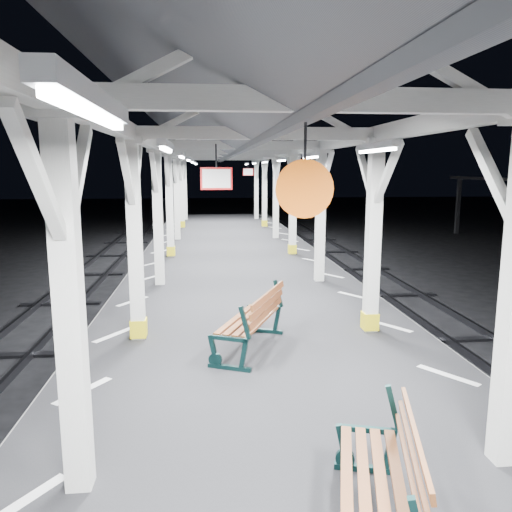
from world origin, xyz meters
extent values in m
plane|color=black|center=(0.00, 0.00, 0.00)|extent=(120.00, 120.00, 0.00)
cube|color=black|center=(0.00, 0.00, 0.50)|extent=(6.00, 50.00, 1.00)
cube|color=silver|center=(-2.45, 0.00, 1.00)|extent=(1.00, 48.00, 0.01)
cube|color=silver|center=(2.45, 0.00, 1.00)|extent=(1.00, 48.00, 0.01)
cube|color=silver|center=(-2.00, -2.00, 2.60)|extent=(0.22, 0.22, 3.20)
cube|color=silver|center=(-2.00, -2.00, 4.26)|extent=(0.40, 0.40, 0.12)
cube|color=silver|center=(-2.00, -1.45, 3.75)|extent=(0.10, 0.99, 0.99)
cube|color=silver|center=(-2.00, -2.55, 3.75)|extent=(0.10, 0.99, 0.99)
cube|color=silver|center=(-2.00, 2.00, 2.60)|extent=(0.22, 0.22, 3.20)
cube|color=silver|center=(-2.00, 2.00, 4.26)|extent=(0.40, 0.40, 0.12)
cube|color=gold|center=(-2.00, 2.00, 1.18)|extent=(0.26, 0.26, 0.30)
cube|color=silver|center=(-2.00, 2.55, 3.75)|extent=(0.10, 0.99, 0.99)
cube|color=silver|center=(-2.00, 1.45, 3.75)|extent=(0.10, 0.99, 0.99)
cube|color=silver|center=(-2.00, 6.00, 2.60)|extent=(0.22, 0.22, 3.20)
cube|color=silver|center=(-2.00, 6.00, 4.26)|extent=(0.40, 0.40, 0.12)
cube|color=silver|center=(-2.00, 6.55, 3.75)|extent=(0.10, 0.99, 0.99)
cube|color=silver|center=(-2.00, 5.45, 3.75)|extent=(0.10, 0.99, 0.99)
cube|color=silver|center=(-2.00, 10.00, 2.60)|extent=(0.22, 0.22, 3.20)
cube|color=silver|center=(-2.00, 10.00, 4.26)|extent=(0.40, 0.40, 0.12)
cube|color=gold|center=(-2.00, 10.00, 1.18)|extent=(0.26, 0.26, 0.30)
cube|color=silver|center=(-2.00, 10.55, 3.75)|extent=(0.10, 0.99, 0.99)
cube|color=silver|center=(-2.00, 9.45, 3.75)|extent=(0.10, 0.99, 0.99)
cube|color=silver|center=(-2.00, 14.00, 2.60)|extent=(0.22, 0.22, 3.20)
cube|color=silver|center=(-2.00, 14.00, 4.26)|extent=(0.40, 0.40, 0.12)
cube|color=silver|center=(-2.00, 14.55, 3.75)|extent=(0.10, 0.99, 0.99)
cube|color=silver|center=(-2.00, 13.45, 3.75)|extent=(0.10, 0.99, 0.99)
cube|color=silver|center=(-2.00, 18.00, 2.60)|extent=(0.22, 0.22, 3.20)
cube|color=silver|center=(-2.00, 18.00, 4.26)|extent=(0.40, 0.40, 0.12)
cube|color=gold|center=(-2.00, 18.00, 1.18)|extent=(0.26, 0.26, 0.30)
cube|color=silver|center=(-2.00, 18.55, 3.75)|extent=(0.10, 0.99, 0.99)
cube|color=silver|center=(-2.00, 17.45, 3.75)|extent=(0.10, 0.99, 0.99)
cube|color=silver|center=(-2.00, 22.00, 2.60)|extent=(0.22, 0.22, 3.20)
cube|color=silver|center=(-2.00, 22.00, 4.26)|extent=(0.40, 0.40, 0.12)
cube|color=silver|center=(-2.00, 22.55, 3.75)|extent=(0.10, 0.99, 0.99)
cube|color=silver|center=(-2.00, 21.45, 3.75)|extent=(0.10, 0.99, 0.99)
cube|color=silver|center=(2.00, -1.45, 3.75)|extent=(0.10, 0.99, 0.99)
cube|color=silver|center=(2.00, 2.00, 2.60)|extent=(0.22, 0.22, 3.20)
cube|color=silver|center=(2.00, 2.00, 4.26)|extent=(0.40, 0.40, 0.12)
cube|color=gold|center=(2.00, 2.00, 1.18)|extent=(0.26, 0.26, 0.30)
cube|color=silver|center=(2.00, 2.55, 3.75)|extent=(0.10, 0.99, 0.99)
cube|color=silver|center=(2.00, 1.45, 3.75)|extent=(0.10, 0.99, 0.99)
cube|color=silver|center=(2.00, 6.00, 2.60)|extent=(0.22, 0.22, 3.20)
cube|color=silver|center=(2.00, 6.00, 4.26)|extent=(0.40, 0.40, 0.12)
cube|color=silver|center=(2.00, 6.55, 3.75)|extent=(0.10, 0.99, 0.99)
cube|color=silver|center=(2.00, 5.45, 3.75)|extent=(0.10, 0.99, 0.99)
cube|color=silver|center=(2.00, 10.00, 2.60)|extent=(0.22, 0.22, 3.20)
cube|color=silver|center=(2.00, 10.00, 4.26)|extent=(0.40, 0.40, 0.12)
cube|color=gold|center=(2.00, 10.00, 1.18)|extent=(0.26, 0.26, 0.30)
cube|color=silver|center=(2.00, 10.55, 3.75)|extent=(0.10, 0.99, 0.99)
cube|color=silver|center=(2.00, 9.45, 3.75)|extent=(0.10, 0.99, 0.99)
cube|color=silver|center=(2.00, 14.00, 2.60)|extent=(0.22, 0.22, 3.20)
cube|color=silver|center=(2.00, 14.00, 4.26)|extent=(0.40, 0.40, 0.12)
cube|color=silver|center=(2.00, 14.55, 3.75)|extent=(0.10, 0.99, 0.99)
cube|color=silver|center=(2.00, 13.45, 3.75)|extent=(0.10, 0.99, 0.99)
cube|color=silver|center=(2.00, 18.00, 2.60)|extent=(0.22, 0.22, 3.20)
cube|color=silver|center=(2.00, 18.00, 4.26)|extent=(0.40, 0.40, 0.12)
cube|color=gold|center=(2.00, 18.00, 1.18)|extent=(0.26, 0.26, 0.30)
cube|color=silver|center=(2.00, 18.55, 3.75)|extent=(0.10, 0.99, 0.99)
cube|color=silver|center=(2.00, 17.45, 3.75)|extent=(0.10, 0.99, 0.99)
cube|color=silver|center=(2.00, 22.00, 2.60)|extent=(0.22, 0.22, 3.20)
cube|color=silver|center=(2.00, 22.00, 4.26)|extent=(0.40, 0.40, 0.12)
cube|color=silver|center=(2.00, 22.55, 3.75)|extent=(0.10, 0.99, 0.99)
cube|color=silver|center=(2.00, 21.45, 3.75)|extent=(0.10, 0.99, 0.99)
cube|color=silver|center=(-2.00, 0.00, 4.38)|extent=(0.18, 48.00, 0.24)
cube|color=silver|center=(2.00, 0.00, 4.38)|extent=(0.18, 48.00, 0.24)
cube|color=silver|center=(0.00, -2.00, 4.38)|extent=(4.20, 0.14, 0.20)
cube|color=silver|center=(0.00, 2.00, 4.38)|extent=(4.20, 0.14, 0.20)
cube|color=silver|center=(0.00, 6.00, 4.38)|extent=(4.20, 0.14, 0.20)
cube|color=silver|center=(0.00, 10.00, 4.38)|extent=(4.20, 0.14, 0.20)
cube|color=silver|center=(0.00, 14.00, 4.38)|extent=(4.20, 0.14, 0.20)
cube|color=silver|center=(0.00, 18.00, 4.38)|extent=(4.20, 0.14, 0.20)
cube|color=silver|center=(0.00, 22.00, 4.38)|extent=(4.20, 0.14, 0.20)
cube|color=silver|center=(0.00, 0.00, 5.30)|extent=(0.16, 48.00, 0.20)
cube|color=#46484D|center=(-1.30, 0.00, 4.92)|extent=(2.80, 49.00, 1.45)
cube|color=#46484D|center=(1.30, 0.00, 4.92)|extent=(2.80, 49.00, 1.45)
cube|color=silver|center=(-1.30, -4.00, 4.10)|extent=(0.10, 1.35, 0.08)
cube|color=white|center=(-1.30, -4.00, 4.05)|extent=(0.05, 1.25, 0.05)
cube|color=silver|center=(-1.30, 0.00, 4.10)|extent=(0.10, 1.35, 0.08)
cube|color=white|center=(-1.30, 0.00, 4.05)|extent=(0.05, 1.25, 0.05)
cube|color=silver|center=(-1.30, 4.00, 4.10)|extent=(0.10, 1.35, 0.08)
cube|color=white|center=(-1.30, 4.00, 4.05)|extent=(0.05, 1.25, 0.05)
cube|color=silver|center=(-1.30, 8.00, 4.10)|extent=(0.10, 1.35, 0.08)
cube|color=white|center=(-1.30, 8.00, 4.05)|extent=(0.05, 1.25, 0.05)
cube|color=silver|center=(-1.30, 12.00, 4.10)|extent=(0.10, 1.35, 0.08)
cube|color=white|center=(-1.30, 12.00, 4.05)|extent=(0.05, 1.25, 0.05)
cube|color=silver|center=(-1.30, 16.00, 4.10)|extent=(0.10, 1.35, 0.08)
cube|color=white|center=(-1.30, 16.00, 4.05)|extent=(0.05, 1.25, 0.05)
cube|color=silver|center=(-1.30, 20.00, 4.10)|extent=(0.10, 1.35, 0.08)
cube|color=white|center=(-1.30, 20.00, 4.05)|extent=(0.05, 1.25, 0.05)
cube|color=silver|center=(1.30, 0.00, 4.10)|extent=(0.10, 1.35, 0.08)
cube|color=white|center=(1.30, 0.00, 4.05)|extent=(0.05, 1.25, 0.05)
cube|color=silver|center=(1.30, 4.00, 4.10)|extent=(0.10, 1.35, 0.08)
cube|color=white|center=(1.30, 4.00, 4.05)|extent=(0.05, 1.25, 0.05)
cube|color=silver|center=(1.30, 8.00, 4.10)|extent=(0.10, 1.35, 0.08)
cube|color=white|center=(1.30, 8.00, 4.05)|extent=(0.05, 1.25, 0.05)
cube|color=silver|center=(1.30, 12.00, 4.10)|extent=(0.10, 1.35, 0.08)
cube|color=white|center=(1.30, 12.00, 4.05)|extent=(0.05, 1.25, 0.05)
cube|color=silver|center=(1.30, 16.00, 4.10)|extent=(0.10, 1.35, 0.08)
cube|color=white|center=(1.30, 16.00, 4.05)|extent=(0.05, 1.25, 0.05)
cube|color=silver|center=(1.30, 20.00, 4.10)|extent=(0.10, 1.35, 0.08)
cube|color=white|center=(1.30, 20.00, 4.05)|extent=(0.05, 1.25, 0.05)
cylinder|color=black|center=(0.00, -2.00, 4.05)|extent=(0.02, 0.02, 0.30)
cylinder|color=orange|center=(0.00, -2.00, 3.65)|extent=(0.50, 0.04, 0.50)
cylinder|color=black|center=(-0.67, 1.75, 4.02)|extent=(0.02, 0.02, 0.36)
cube|color=red|center=(-0.67, 1.75, 3.67)|extent=(0.50, 0.03, 0.35)
cube|color=white|center=(-0.67, 1.75, 3.67)|extent=(0.44, 0.04, 0.29)
cylinder|color=black|center=(1.20, 17.98, 4.02)|extent=(0.02, 0.02, 0.36)
cube|color=red|center=(1.20, 17.98, 3.67)|extent=(0.50, 0.03, 0.35)
cube|color=white|center=(1.20, 17.98, 3.67)|extent=(0.44, 0.05, 0.29)
cube|color=black|center=(14.00, 22.00, 1.65)|extent=(0.20, 0.20, 3.30)
sphere|color=silver|center=(14.00, 22.00, 3.22)|extent=(0.20, 0.20, 0.20)
cube|color=black|center=(0.63, -2.04, 1.03)|extent=(0.59, 0.22, 0.06)
cube|color=black|center=(0.41, -1.99, 1.23)|extent=(0.16, 0.09, 0.46)
cube|color=black|center=(0.82, -2.10, 1.23)|extent=(0.15, 0.08, 0.46)
cube|color=black|center=(0.84, -2.10, 1.67)|extent=(0.17, 0.09, 0.44)
cube|color=brown|center=(0.22, -2.76, 1.45)|extent=(0.49, 1.48, 0.03)
cube|color=brown|center=(0.35, -2.79, 1.45)|extent=(0.49, 1.48, 0.03)
cube|color=brown|center=(0.47, -2.83, 1.45)|extent=(0.49, 1.48, 0.03)
cube|color=brown|center=(0.59, -2.86, 1.45)|extent=(0.49, 1.48, 0.03)
cube|color=brown|center=(0.66, -2.88, 1.59)|extent=(0.45, 1.47, 0.09)
cube|color=brown|center=(0.68, -2.89, 1.72)|extent=(0.45, 1.47, 0.09)
cube|color=brown|center=(0.70, -2.89, 1.85)|extent=(0.45, 1.47, 0.09)
cube|color=black|center=(-0.55, 0.50, 1.03)|extent=(0.62, 0.32, 0.06)
cube|color=black|center=(-0.76, 0.59, 1.25)|extent=(0.17, 0.12, 0.50)
cube|color=black|center=(-0.35, 0.41, 1.25)|extent=(0.16, 0.11, 0.50)
cube|color=black|center=(-0.33, 0.40, 1.72)|extent=(0.18, 0.12, 0.47)
cube|color=black|center=(0.15, 2.07, 1.03)|extent=(0.62, 0.32, 0.06)
cube|color=black|center=(-0.07, 2.17, 1.25)|extent=(0.17, 0.12, 0.50)
cube|color=black|center=(0.34, 1.98, 1.25)|extent=(0.16, 0.11, 0.50)
cube|color=black|center=(0.36, 1.98, 1.72)|extent=(0.18, 0.12, 0.47)
cube|color=brown|center=(-0.40, 1.37, 1.48)|extent=(0.75, 1.53, 0.04)
cube|color=brown|center=(-0.27, 1.32, 1.48)|extent=(0.75, 1.53, 0.04)
cube|color=brown|center=(-0.14, 1.26, 1.48)|extent=(0.75, 1.53, 0.04)
cube|color=brown|center=(-0.01, 1.20, 1.48)|extent=(0.75, 1.53, 0.04)
cube|color=brown|center=(0.06, 1.17, 1.63)|extent=(0.71, 1.51, 0.10)
cube|color=brown|center=(0.08, 1.16, 1.77)|extent=(0.71, 1.51, 0.10)
cube|color=brown|center=(0.10, 1.16, 1.91)|extent=(0.71, 1.51, 0.10)
camera|label=1|loc=(-0.83, -6.20, 3.82)|focal=35.00mm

